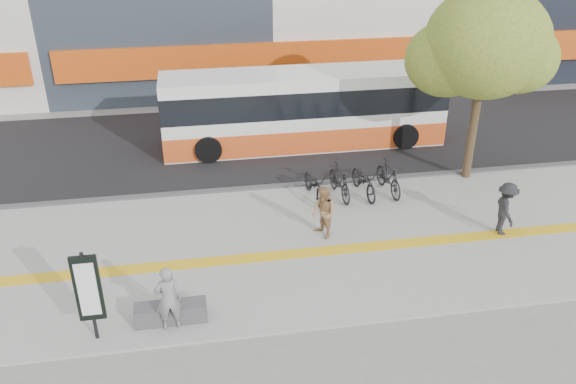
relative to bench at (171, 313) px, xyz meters
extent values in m
plane|color=slate|center=(2.60, 1.20, -0.30)|extent=(120.00, 120.00, 0.00)
cube|color=gray|center=(2.60, 2.70, -0.27)|extent=(40.00, 7.00, 0.08)
cube|color=gold|center=(2.60, 2.20, -0.22)|extent=(40.00, 0.45, 0.01)
cube|color=black|center=(2.60, 10.20, -0.28)|extent=(40.00, 8.00, 0.06)
cube|color=#3C3C3F|center=(2.60, 6.20, -0.23)|extent=(40.00, 0.25, 0.14)
cube|color=#CE4D12|center=(4.60, 15.25, 1.70)|extent=(19.00, 0.50, 1.40)
cube|color=#3C3C3F|center=(0.00, 0.00, 0.00)|extent=(1.60, 0.45, 0.45)
cylinder|color=black|center=(-1.60, -0.30, 0.88)|extent=(0.08, 0.08, 2.20)
cube|color=black|center=(-1.60, -0.30, 1.09)|extent=(0.55, 0.08, 1.60)
cube|color=white|center=(-1.60, -0.35, 1.09)|extent=(0.40, 0.02, 1.30)
cylinder|color=#3E2D1C|center=(9.80, 5.90, 1.38)|extent=(0.28, 0.28, 3.20)
ellipsoid|color=#466822|center=(9.80, 5.90, 4.29)|extent=(3.80, 3.80, 3.42)
ellipsoid|color=#466822|center=(8.80, 6.40, 3.69)|extent=(2.60, 2.60, 2.34)
ellipsoid|color=#466822|center=(10.70, 5.50, 3.90)|extent=(2.40, 2.40, 2.16)
ellipsoid|color=#466822|center=(10.10, 6.70, 5.10)|extent=(2.20, 2.20, 1.98)
cube|color=silver|center=(4.93, 9.70, 1.15)|extent=(10.46, 2.18, 2.79)
cube|color=#D04F1D|center=(4.93, 9.70, 0.23)|extent=(10.48, 2.20, 0.87)
cube|color=black|center=(4.93, 9.70, 1.63)|extent=(10.48, 2.20, 0.96)
cylinder|color=black|center=(1.27, 8.61, 0.23)|extent=(0.96, 0.31, 0.96)
cylinder|color=black|center=(1.27, 10.79, 0.23)|extent=(0.96, 0.31, 0.96)
cylinder|color=black|center=(8.59, 8.61, 0.23)|extent=(0.96, 0.31, 0.96)
cylinder|color=black|center=(8.59, 10.79, 0.23)|extent=(0.96, 0.31, 0.96)
imported|color=black|center=(4.40, 5.20, 0.27)|extent=(0.85, 1.93, 0.98)
imported|color=black|center=(5.20, 5.20, 0.32)|extent=(0.70, 1.86, 1.09)
imported|color=black|center=(6.00, 5.20, 0.27)|extent=(0.85, 1.93, 0.98)
imported|color=black|center=(6.80, 5.20, 0.32)|extent=(0.70, 1.86, 1.09)
imported|color=black|center=(-0.01, -0.23, 0.57)|extent=(0.63, 0.46, 1.59)
imported|color=#9C744C|center=(4.17, 2.97, 0.53)|extent=(0.80, 0.89, 1.51)
imported|color=black|center=(9.20, 2.28, 0.56)|extent=(0.74, 1.09, 1.56)
camera|label=1|loc=(0.84, -10.69, 8.47)|focal=36.49mm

